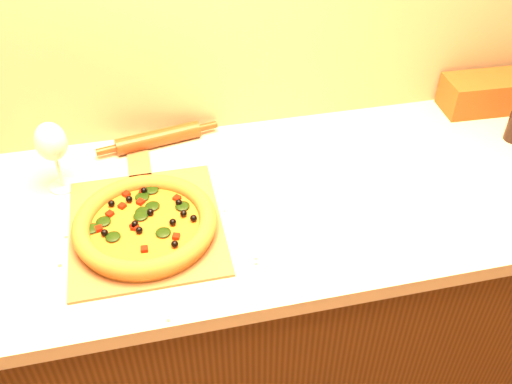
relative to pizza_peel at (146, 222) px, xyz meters
name	(u,v)px	position (x,y,z in m)	size (l,w,h in m)	color
cabinet	(226,320)	(0.18, 0.03, -0.47)	(2.80, 0.65, 0.86)	#472A0F
countertop	(219,208)	(0.18, 0.03, -0.02)	(2.84, 0.68, 0.04)	beige
pizza_peel	(146,222)	(0.00, 0.00, 0.00)	(0.35, 0.52, 0.01)	brown
pizza	(145,224)	(0.00, -0.04, 0.03)	(0.33, 0.33, 0.05)	#C57A31
rolling_pin	(158,138)	(0.06, 0.31, 0.02)	(0.34, 0.09, 0.05)	#5D2810
bread_bag	(504,91)	(1.09, 0.28, 0.05)	(0.37, 0.12, 0.10)	brown
wine_glass	(51,143)	(-0.19, 0.18, 0.13)	(0.08, 0.08, 0.19)	silver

